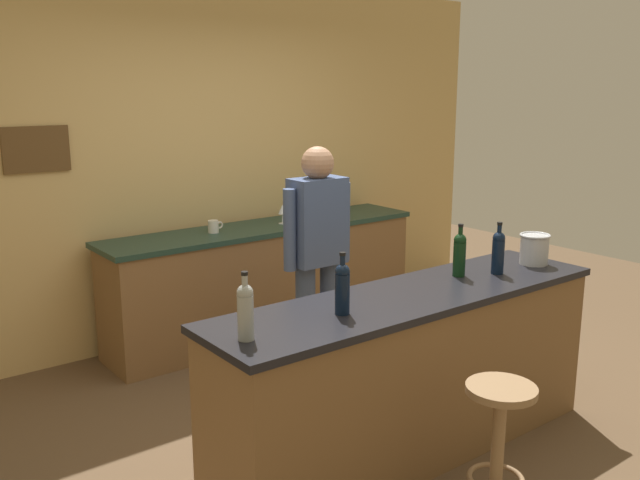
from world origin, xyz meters
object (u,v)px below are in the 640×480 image
wine_bottle_a (245,310)px  wine_glass_b (319,207)px  bartender (318,252)px  wine_glass_a (282,210)px  wine_glass_c (344,199)px  coffee_mug (214,226)px  wine_bottle_c (460,253)px  wine_bottle_b (342,287)px  wine_bottle_d (498,251)px  ice_bucket (534,248)px  bar_stool (499,431)px

wine_bottle_a → wine_glass_b: size_ratio=1.97×
bartender → wine_glass_a: bearing=67.1°
wine_glass_b → wine_glass_c: bearing=24.0°
coffee_mug → wine_bottle_c: bearing=-75.9°
wine_bottle_b → coffee_mug: size_ratio=2.45×
bartender → wine_bottle_a: (-1.17, -1.02, 0.12)m
wine_bottle_a → wine_bottle_d: bearing=0.6°
wine_bottle_c → wine_bottle_d: same height
wine_bottle_d → wine_glass_c: wine_bottle_d is taller
wine_bottle_d → wine_bottle_c: bearing=154.9°
coffee_mug → wine_bottle_a: bearing=-115.5°
wine_bottle_b → wine_bottle_d: 1.18m
wine_bottle_b → coffee_mug: bearing=77.6°
wine_bottle_c → wine_glass_a: bearing=86.8°
wine_bottle_b → wine_bottle_c: 0.96m
wine_bottle_d → wine_glass_c: (0.63, 2.17, -0.05)m
wine_bottle_c → ice_bucket: size_ratio=1.63×
wine_bottle_c → wine_glass_c: wine_bottle_c is taller
wine_bottle_b → wine_bottle_c: size_ratio=1.00×
wine_glass_a → bartender: bearing=-112.9°
bar_stool → coffee_mug: (0.08, 2.76, 0.49)m
wine_bottle_a → wine_glass_b: wine_bottle_a is taller
wine_glass_c → wine_bottle_b: bearing=-129.6°
wine_bottle_c → coffee_mug: bearing=104.1°
wine_bottle_b → wine_bottle_a: bearing=-178.9°
wine_glass_a → bar_stool: bearing=-104.1°
coffee_mug → bar_stool: bearing=-91.6°
wine_bottle_b → coffee_mug: (0.46, 2.09, -0.11)m
wine_bottle_b → wine_glass_b: 2.42m
wine_bottle_c → wine_bottle_b: bearing=-173.5°
wine_bottle_a → wine_glass_c: size_ratio=1.97×
wine_glass_c → coffee_mug: wine_glass_c is taller
bar_stool → wine_bottle_c: size_ratio=2.22×
wine_glass_a → wine_bottle_c: bearing=-93.2°
wine_bottle_a → wine_bottle_b: 0.55m
bartender → wine_glass_c: 1.67m
bar_stool → ice_bucket: 1.44m
bar_stool → wine_glass_b: (1.00, 2.65, 0.55)m
wine_glass_b → wine_glass_c: same height
wine_glass_a → wine_glass_b: (0.32, -0.07, 0.00)m
bartender → wine_glass_c: size_ratio=10.45×
wine_glass_a → wine_glass_b: size_ratio=1.00×
wine_bottle_b → wine_glass_c: (1.80, 2.18, -0.05)m
wine_glass_a → wine_glass_c: bearing=9.1°
wine_bottle_d → coffee_mug: size_ratio=2.45×
bartender → wine_glass_c: (1.18, 1.17, 0.07)m
wine_bottle_b → ice_bucket: bearing=0.4°
wine_bottle_d → ice_bucket: size_ratio=1.63×
ice_bucket → wine_bottle_a: bearing=-179.4°
wine_bottle_c → wine_bottle_d: size_ratio=1.00×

